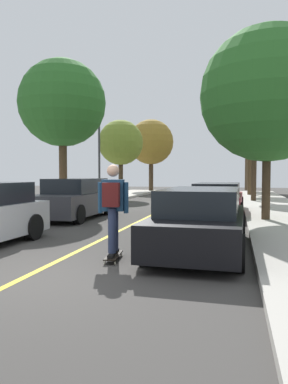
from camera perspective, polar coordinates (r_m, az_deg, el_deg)
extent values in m
plane|color=#3D3A38|center=(6.36, -17.32, -12.15)|extent=(80.00, 80.00, 0.00)
cube|color=gold|center=(9.92, -5.13, -6.62)|extent=(0.12, 39.20, 0.01)
cylinder|color=black|center=(9.53, -16.79, -5.19)|extent=(0.24, 0.65, 0.64)
cube|color=#38383D|center=(13.70, -10.74, -1.73)|extent=(1.75, 4.24, 0.75)
cube|color=black|center=(13.84, -10.43, 0.97)|extent=(1.53, 2.58, 0.53)
cylinder|color=black|center=(12.10, -10.05, -3.43)|extent=(0.22, 0.64, 0.64)
cylinder|color=black|center=(12.84, -16.67, -3.14)|extent=(0.22, 0.64, 0.64)
cylinder|color=black|center=(14.73, -5.56, -2.28)|extent=(0.22, 0.64, 0.64)
cylinder|color=black|center=(15.34, -11.27, -2.12)|extent=(0.22, 0.64, 0.64)
cube|color=black|center=(7.91, 8.83, -5.44)|extent=(1.81, 4.54, 0.63)
cube|color=black|center=(7.92, 8.91, -1.30)|extent=(1.57, 2.87, 0.51)
cylinder|color=black|center=(9.57, 5.14, -5.05)|extent=(0.23, 0.64, 0.64)
cylinder|color=black|center=(9.43, 14.71, -5.25)|extent=(0.23, 0.64, 0.64)
cylinder|color=black|center=(6.59, 0.30, -8.65)|extent=(0.23, 0.64, 0.64)
cylinder|color=black|center=(6.37, 14.39, -9.13)|extent=(0.23, 0.64, 0.64)
cube|color=maroon|center=(15.02, 11.32, -1.54)|extent=(1.99, 4.72, 0.64)
cube|color=black|center=(14.86, 11.30, 0.51)|extent=(1.71, 3.02, 0.45)
cylinder|color=black|center=(16.74, 8.80, -1.69)|extent=(0.24, 0.65, 0.64)
cylinder|color=black|center=(16.62, 14.72, -1.78)|extent=(0.24, 0.65, 0.64)
cylinder|color=black|center=(13.51, 7.11, -2.75)|extent=(0.24, 0.65, 0.64)
cylinder|color=black|center=(13.36, 14.46, -2.88)|extent=(0.24, 0.65, 0.64)
cylinder|color=#4C3823|center=(16.61, -12.41, 3.36)|extent=(0.35, 0.35, 3.32)
sphere|color=#2D6B28|center=(16.89, -12.52, 13.30)|extent=(3.79, 3.79, 3.79)
cylinder|color=#3D2D1E|center=(24.37, -3.61, 2.48)|extent=(0.30, 0.30, 2.68)
sphere|color=olive|center=(24.46, -3.63, 7.65)|extent=(2.95, 2.95, 2.95)
cylinder|color=#3D2D1E|center=(32.99, 1.10, 2.91)|extent=(0.40, 0.40, 3.07)
sphere|color=olive|center=(33.11, 1.10, 7.75)|extent=(4.00, 4.00, 4.00)
cylinder|color=#3D2D1E|center=(12.66, 18.40, 2.76)|extent=(0.27, 0.27, 3.01)
sphere|color=#2D6B28|center=(12.91, 18.58, 14.13)|extent=(4.35, 4.35, 4.35)
cylinder|color=#3D2D1E|center=(21.37, 16.63, 2.95)|extent=(0.29, 0.29, 3.15)
sphere|color=#4C7A23|center=(21.53, 16.73, 9.69)|extent=(2.81, 2.81, 2.81)
cylinder|color=#4C3823|center=(27.38, 16.08, 3.64)|extent=(0.31, 0.31, 3.86)
sphere|color=olive|center=(27.56, 16.15, 9.26)|extent=(3.26, 3.26, 3.26)
cylinder|color=brown|center=(34.54, 15.66, 3.40)|extent=(0.38, 0.38, 3.79)
sphere|color=olive|center=(34.73, 15.73, 8.69)|extent=(3.88, 3.88, 3.88)
cylinder|color=#B2140F|center=(14.70, -15.50, -2.01)|extent=(0.20, 0.20, 0.55)
sphere|color=#B2140F|center=(14.67, -15.52, -0.71)|extent=(0.18, 0.18, 0.18)
cylinder|color=#38383D|center=(20.93, -6.93, 5.07)|extent=(0.12, 0.12, 4.62)
cube|color=#EAE5C6|center=(21.17, -6.97, 11.66)|extent=(0.36, 0.24, 0.20)
cube|color=black|center=(7.09, -4.76, -9.72)|extent=(0.33, 0.86, 0.02)
cylinder|color=beige|center=(7.44, -4.99, -9.61)|extent=(0.03, 0.06, 0.06)
cylinder|color=beige|center=(7.41, -3.52, -9.66)|extent=(0.03, 0.06, 0.06)
cylinder|color=beige|center=(6.79, -6.11, -10.83)|extent=(0.03, 0.06, 0.06)
cylinder|color=beige|center=(6.76, -4.50, -10.90)|extent=(0.03, 0.06, 0.06)
cube|color=#99999E|center=(7.42, -4.26, -9.34)|extent=(0.10, 0.05, 0.02)
cube|color=#99999E|center=(6.77, -5.31, -10.53)|extent=(0.10, 0.05, 0.02)
cube|color=black|center=(7.29, -4.43, -9.03)|extent=(0.13, 0.27, 0.06)
cube|color=black|center=(6.87, -5.11, -9.77)|extent=(0.13, 0.27, 0.06)
cylinder|color=#283351|center=(7.11, -4.59, -5.68)|extent=(0.17, 0.17, 0.83)
cylinder|color=#283351|center=(6.88, -4.97, -5.97)|extent=(0.17, 0.17, 0.83)
cube|color=navy|center=(6.93, -4.80, -0.50)|extent=(0.43, 0.27, 0.59)
sphere|color=tan|center=(6.92, -4.81, 3.31)|extent=(0.23, 0.23, 0.23)
cylinder|color=navy|center=(6.98, -6.77, -0.85)|extent=(0.10, 0.10, 0.58)
cylinder|color=navy|center=(6.89, -2.79, -0.89)|extent=(0.10, 0.10, 0.58)
cube|color=#4C1414|center=(6.73, -5.12, -0.43)|extent=(0.32, 0.22, 0.44)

